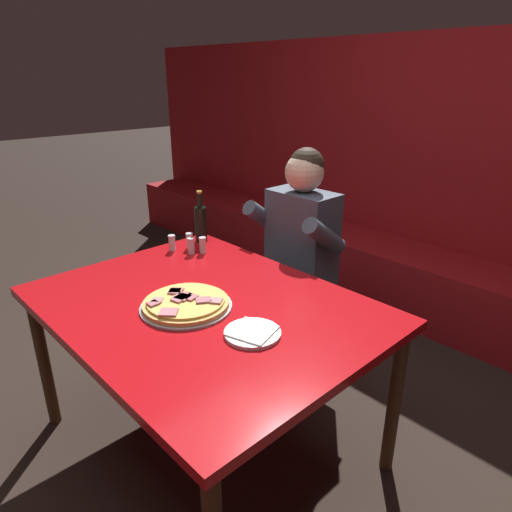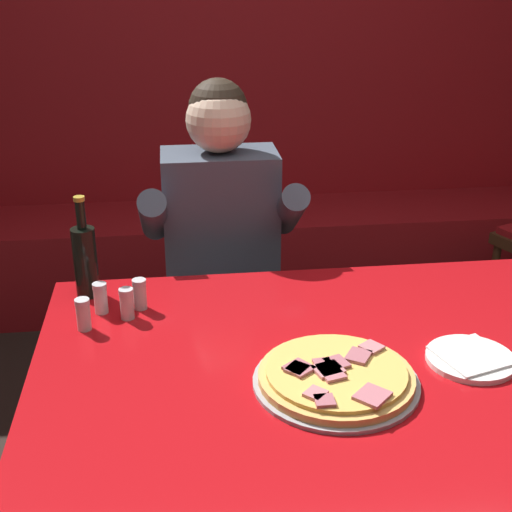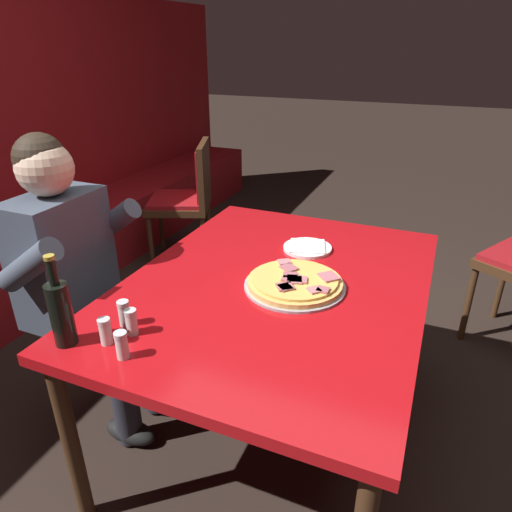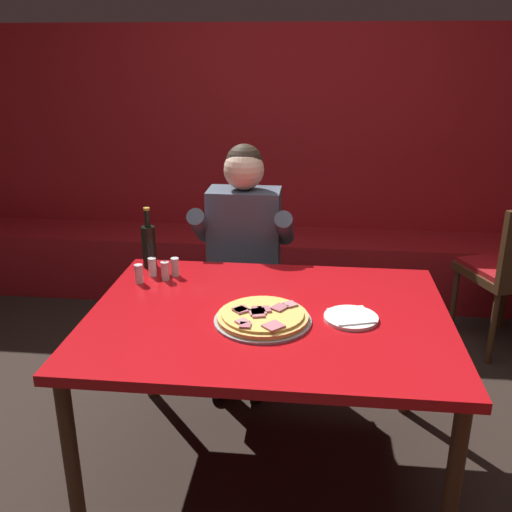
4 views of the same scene
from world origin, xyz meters
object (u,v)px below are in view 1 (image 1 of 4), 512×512
(main_dining_table, at_px, (205,317))
(shaker_black_pepper, at_px, (203,246))
(plate_white_paper, at_px, (252,333))
(shaker_oregano, at_px, (191,247))
(beer_bottle, at_px, (201,223))
(shaker_red_pepper_flakes, at_px, (172,244))
(pizza, at_px, (186,304))
(diner_seated_blue_shirt, at_px, (291,253))
(shaker_parmesan, at_px, (190,241))

(main_dining_table, height_order, shaker_black_pepper, shaker_black_pepper)
(plate_white_paper, bearing_deg, shaker_black_pepper, 154.78)
(shaker_black_pepper, relative_size, shaker_oregano, 1.00)
(beer_bottle, xyz_separation_m, shaker_red_pepper_flakes, (0.01, -0.20, -0.07))
(shaker_oregano, bearing_deg, main_dining_table, -30.72)
(plate_white_paper, relative_size, shaker_black_pepper, 2.44)
(plate_white_paper, distance_m, shaker_black_pepper, 0.87)
(main_dining_table, xyz_separation_m, pizza, (-0.02, -0.08, 0.09))
(main_dining_table, xyz_separation_m, beer_bottle, (-0.61, 0.45, 0.18))
(beer_bottle, relative_size, diner_seated_blue_shirt, 0.23)
(shaker_oregano, bearing_deg, pizza, -37.91)
(plate_white_paper, height_order, diner_seated_blue_shirt, diner_seated_blue_shirt)
(shaker_red_pepper_flakes, bearing_deg, shaker_parmesan, 67.48)
(beer_bottle, bearing_deg, shaker_parmesan, -68.48)
(pizza, xyz_separation_m, diner_seated_blue_shirt, (-0.19, 0.84, -0.06))
(plate_white_paper, distance_m, diner_seated_blue_shirt, 0.95)
(shaker_parmesan, xyz_separation_m, shaker_oregano, (0.07, -0.04, 0.00))
(pizza, height_order, shaker_oregano, shaker_oregano)
(shaker_parmesan, relative_size, diner_seated_blue_shirt, 0.07)
(shaker_red_pepper_flakes, bearing_deg, shaker_black_pepper, 35.40)
(plate_white_paper, xyz_separation_m, diner_seated_blue_shirt, (-0.53, 0.79, -0.05))
(main_dining_table, height_order, shaker_red_pepper_flakes, shaker_red_pepper_flakes)
(beer_bottle, relative_size, shaker_black_pepper, 3.40)
(diner_seated_blue_shirt, bearing_deg, shaker_oregano, -121.67)
(beer_bottle, relative_size, shaker_parmesan, 3.40)
(pizza, relative_size, shaker_parmesan, 4.36)
(main_dining_table, distance_m, diner_seated_blue_shirt, 0.79)
(shaker_parmesan, bearing_deg, shaker_oregano, -30.15)
(plate_white_paper, xyz_separation_m, beer_bottle, (-0.93, 0.47, 0.10))
(diner_seated_blue_shirt, bearing_deg, pizza, -77.42)
(main_dining_table, xyz_separation_m, shaker_oregano, (-0.49, 0.29, 0.11))
(plate_white_paper, height_order, beer_bottle, beer_bottle)
(shaker_parmesan, bearing_deg, shaker_black_pepper, 6.23)
(pizza, height_order, shaker_black_pepper, shaker_black_pepper)
(shaker_black_pepper, bearing_deg, shaker_parmesan, -173.77)
(main_dining_table, distance_m, shaker_oregano, 0.58)
(pizza, xyz_separation_m, shaker_oregano, (-0.48, 0.37, 0.02))
(beer_bottle, height_order, diner_seated_blue_shirt, diner_seated_blue_shirt)
(shaker_parmesan, distance_m, shaker_oregano, 0.08)
(pizza, bearing_deg, shaker_parmesan, 143.02)
(main_dining_table, bearing_deg, shaker_red_pepper_flakes, 157.72)
(plate_white_paper, relative_size, shaker_oregano, 2.44)
(beer_bottle, bearing_deg, shaker_oregano, -53.19)
(main_dining_table, relative_size, shaker_red_pepper_flakes, 16.56)
(shaker_black_pepper, relative_size, diner_seated_blue_shirt, 0.07)
(shaker_parmesan, relative_size, shaker_red_pepper_flakes, 1.00)
(beer_bottle, bearing_deg, shaker_black_pepper, -34.57)
(plate_white_paper, height_order, shaker_oregano, shaker_oregano)
(shaker_black_pepper, height_order, shaker_red_pepper_flakes, same)
(main_dining_table, bearing_deg, shaker_oregano, 149.28)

